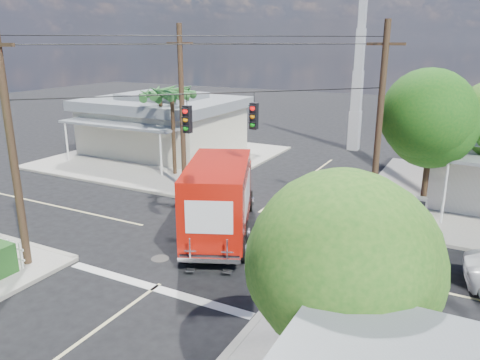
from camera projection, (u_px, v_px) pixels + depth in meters
The scene contains 12 objects.
ground at pixel (218, 242), 19.66m from camera, with size 120.00×120.00×0.00m, color black.
sidewalk_nw at pixel (164, 157), 33.72m from camera, with size 14.12×14.12×0.14m.
road_markings at pixel (199, 256), 18.41m from camera, with size 32.00×32.00×0.01m.
building_nw at pixel (163, 123), 34.95m from camera, with size 10.80×10.20×4.30m.
radio_tower at pixel (358, 76), 34.79m from camera, with size 0.80×0.80×17.00m.
tree_ne_front at pixel (433, 119), 20.82m from camera, with size 4.21×4.14×6.66m.
tree_se at pixel (336, 256), 9.24m from camera, with size 3.67×3.54×5.62m.
palm_nw_front at pixel (172, 95), 27.92m from camera, with size 3.01×3.08×5.59m.
palm_nw_back at pixel (160, 97), 30.19m from camera, with size 3.01×3.08×5.19m.
utility_poles at pixel (204, 123), 20.39m from camera, with size 12.00×10.68×9.00m.
vending_boxes at pixel (405, 207), 21.82m from camera, with size 1.90×0.50×1.10m.
delivery_truck at pixel (220, 197), 20.05m from camera, with size 5.17×7.99×3.35m.
Camera 1 is at (9.24, -15.58, 8.12)m, focal length 35.00 mm.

